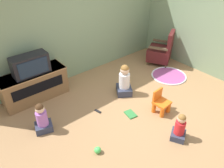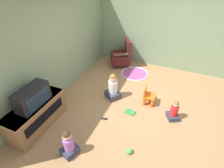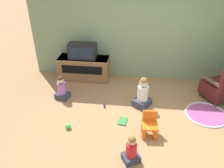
{
  "view_description": "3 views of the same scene",
  "coord_description": "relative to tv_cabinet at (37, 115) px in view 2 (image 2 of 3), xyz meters",
  "views": [
    {
      "loc": [
        -2.74,
        -2.2,
        2.92
      ],
      "look_at": [
        -0.64,
        0.33,
        0.74
      ],
      "focal_mm": 35.0,
      "sensor_mm": 36.0,
      "label": 1
    },
    {
      "loc": [
        -3.38,
        -0.73,
        3.03
      ],
      "look_at": [
        -0.46,
        0.54,
        0.8
      ],
      "focal_mm": 28.0,
      "sensor_mm": 36.0,
      "label": 2
    },
    {
      "loc": [
        -0.14,
        -3.42,
        2.96
      ],
      "look_at": [
        -0.6,
        0.39,
        0.72
      ],
      "focal_mm": 35.0,
      "sensor_mm": 36.0,
      "label": 3
    }
  ],
  "objects": [
    {
      "name": "ground_plane",
      "position": [
        1.54,
        -1.84,
        -0.33
      ],
      "size": [
        30.0,
        30.0,
        0.0
      ],
      "primitive_type": "plane",
      "color": "#9E754C"
    },
    {
      "name": "wall_back",
      "position": [
        1.25,
        0.33,
        0.97
      ],
      "size": [
        5.41,
        0.12,
        2.59
      ],
      "color": "gray",
      "rests_on": "ground_plane"
    },
    {
      "name": "wall_right",
      "position": [
        3.9,
        -2.22,
        0.97
      ],
      "size": [
        0.12,
        5.23,
        2.59
      ],
      "color": "gray",
      "rests_on": "ground_plane"
    },
    {
      "name": "tv_cabinet",
      "position": [
        0.0,
        0.0,
        0.0
      ],
      "size": [
        1.38,
        0.52,
        0.63
      ],
      "color": "brown",
      "rests_on": "ground_plane"
    },
    {
      "name": "television",
      "position": [
        0.0,
        -0.05,
        0.51
      ],
      "size": [
        0.72,
        0.33,
        0.41
      ],
      "color": "black",
      "rests_on": "tv_cabinet"
    },
    {
      "name": "black_armchair",
      "position": [
        3.37,
        -0.67,
        0.02
      ],
      "size": [
        0.82,
        0.82,
        0.93
      ],
      "rotation": [
        0.0,
        0.0,
        3.64
      ],
      "color": "brown",
      "rests_on": "ground_plane"
    },
    {
      "name": "yellow_kid_chair",
      "position": [
        1.73,
        -2.05,
        -0.13
      ],
      "size": [
        0.32,
        0.31,
        0.48
      ],
      "rotation": [
        0.0,
        0.0,
        0.07
      ],
      "color": "orange",
      "rests_on": "ground_plane"
    },
    {
      "name": "play_mat",
      "position": [
        2.99,
        -1.29,
        -0.32
      ],
      "size": [
        0.9,
        0.9,
        0.04
      ],
      "color": "#A54C8C",
      "rests_on": "ground_plane"
    },
    {
      "name": "child_watching_left",
      "position": [
        1.6,
        -1.11,
        -0.02
      ],
      "size": [
        0.47,
        0.48,
        0.72
      ],
      "rotation": [
        0.0,
        0.0,
        0.98
      ],
      "color": "#33384C",
      "rests_on": "ground_plane"
    },
    {
      "name": "child_watching_center",
      "position": [
        1.41,
        -2.71,
        -0.1
      ],
      "size": [
        0.35,
        0.34,
        0.53
      ],
      "rotation": [
        0.0,
        0.0,
        0.49
      ],
      "color": "#33384C",
      "rests_on": "ground_plane"
    },
    {
      "name": "child_watching_right",
      "position": [
        -0.31,
        -1.02,
        -0.07
      ],
      "size": [
        0.37,
        0.34,
        0.59
      ],
      "rotation": [
        0.0,
        0.0,
        -0.3
      ],
      "color": "#33384C",
      "rests_on": "ground_plane"
    },
    {
      "name": "toy_ball",
      "position": [
        0.14,
        -2.07,
        -0.27
      ],
      "size": [
        0.11,
        0.11,
        0.11
      ],
      "color": "#4CCC59",
      "rests_on": "ground_plane"
    },
    {
      "name": "book",
      "position": [
        1.2,
        -1.74,
        -0.32
      ],
      "size": [
        0.21,
        0.27,
        0.02
      ],
      "rotation": [
        0.0,
        0.0,
        1.41
      ],
      "color": "#337F3D",
      "rests_on": "ground_plane"
    },
    {
      "name": "remote_control",
      "position": [
        0.75,
        -1.25,
        -0.32
      ],
      "size": [
        0.08,
        0.16,
        0.02
      ],
      "rotation": [
        0.0,
        0.0,
        1.8
      ],
      "color": "black",
      "rests_on": "ground_plane"
    }
  ]
}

